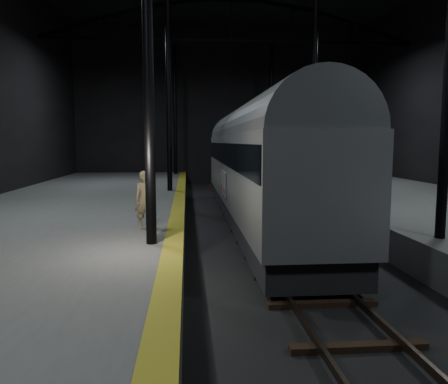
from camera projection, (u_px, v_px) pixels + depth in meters
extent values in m
plane|color=black|center=(270.00, 243.00, 15.37)|extent=(44.00, 44.00, 0.00)
cube|color=#4F4F4D|center=(51.00, 233.00, 14.69)|extent=(9.00, 43.80, 1.00)
cube|color=#9B931C|center=(177.00, 216.00, 14.98)|extent=(0.50, 43.80, 0.01)
cube|color=#3F3328|center=(250.00, 238.00, 15.29)|extent=(0.08, 43.00, 0.14)
cube|color=#3F3328|center=(290.00, 238.00, 15.41)|extent=(0.08, 43.00, 0.14)
cube|color=black|center=(270.00, 241.00, 15.36)|extent=(2.40, 42.00, 0.12)
cylinder|color=black|center=(148.00, 38.00, 10.40)|extent=(0.26, 0.26, 10.00)
cylinder|color=black|center=(169.00, 93.00, 22.28)|extent=(0.26, 0.26, 10.00)
cylinder|color=black|center=(314.00, 95.00, 22.92)|extent=(0.26, 0.26, 10.00)
cylinder|color=black|center=(175.00, 110.00, 34.16)|extent=(0.26, 0.26, 10.00)
cylinder|color=black|center=(271.00, 111.00, 34.79)|extent=(0.26, 0.26, 10.00)
cube|color=black|center=(231.00, 41.00, 28.08)|extent=(23.60, 0.15, 0.18)
cube|color=#A5A9AD|center=(256.00, 169.00, 18.33)|extent=(2.73, 18.83, 2.82)
cube|color=black|center=(256.00, 211.00, 18.53)|extent=(2.50, 18.45, 0.80)
cube|color=black|center=(256.00, 153.00, 18.25)|extent=(2.79, 18.55, 0.85)
cylinder|color=slate|center=(256.00, 135.00, 18.17)|extent=(2.68, 18.64, 2.68)
cube|color=black|center=(293.00, 260.00, 12.05)|extent=(1.69, 2.07, 0.33)
cube|color=black|center=(238.00, 199.00, 25.10)|extent=(1.69, 2.07, 0.33)
cube|color=silver|center=(225.00, 185.00, 17.35)|extent=(0.04, 0.71, 0.99)
cube|color=silver|center=(223.00, 182.00, 18.46)|extent=(0.04, 0.71, 0.99)
cylinder|color=#AF152B|center=(224.00, 190.00, 17.54)|extent=(0.03, 0.24, 0.24)
cylinder|color=#AF152B|center=(222.00, 187.00, 18.66)|extent=(0.03, 0.24, 0.24)
imported|color=#8B7A55|center=(145.00, 200.00, 12.81)|extent=(0.71, 0.56, 1.70)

